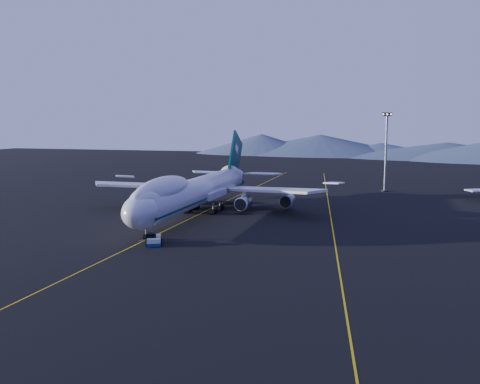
# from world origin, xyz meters

# --- Properties ---
(ground) EXTENTS (500.00, 500.00, 0.00)m
(ground) POSITION_xyz_m (0.00, 0.00, 0.00)
(ground) COLOR black
(ground) RESTS_ON ground
(taxiway_line_main) EXTENTS (0.25, 220.00, 0.01)m
(taxiway_line_main) POSITION_xyz_m (0.00, 0.00, 0.01)
(taxiway_line_main) COLOR #DBBE0C
(taxiway_line_main) RESTS_ON ground
(taxiway_line_side) EXTENTS (28.08, 198.09, 0.01)m
(taxiway_line_side) POSITION_xyz_m (30.00, 10.00, 0.01)
(taxiway_line_side) COLOR #DBBE0C
(taxiway_line_side) RESTS_ON ground
(boeing_747) EXTENTS (59.62, 72.43, 19.37)m
(boeing_747) POSITION_xyz_m (0.00, 0.03, 5.81)
(boeing_747) COLOR silver
(boeing_747) RESTS_ON ground
(pushback_tug) EXTENTS (4.29, 5.58, 2.17)m
(pushback_tug) POSITION_xyz_m (3.00, -29.50, 0.68)
(pushback_tug) COLOR silver
(pushback_tug) RESTS_ON ground
(floodlight_mast) EXTENTS (3.03, 2.27, 24.55)m
(floodlight_mast) POSITION_xyz_m (41.59, 56.98, 12.44)
(floodlight_mast) COLOR black
(floodlight_mast) RESTS_ON ground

